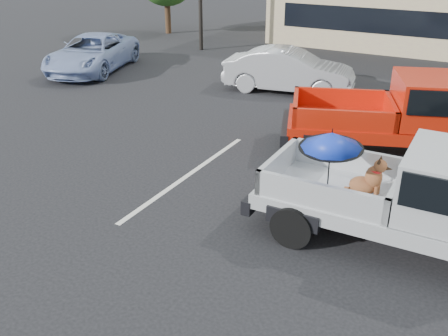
# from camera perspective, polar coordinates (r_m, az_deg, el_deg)

# --- Properties ---
(ground) EXTENTS (90.00, 90.00, 0.00)m
(ground) POSITION_cam_1_polar(r_m,az_deg,el_deg) (8.69, 5.64, -10.00)
(ground) COLOR black
(ground) RESTS_ON ground
(stripe_left) EXTENTS (0.12, 5.00, 0.01)m
(stripe_left) POSITION_cam_1_polar(r_m,az_deg,el_deg) (11.45, -4.05, -0.77)
(stripe_left) COLOR silver
(stripe_left) RESTS_ON ground
(silver_pickup) EXTENTS (5.70, 2.15, 2.06)m
(silver_pickup) POSITION_cam_1_polar(r_m,az_deg,el_deg) (8.93, 23.32, -3.25)
(silver_pickup) COLOR black
(silver_pickup) RESTS_ON ground
(red_pickup) EXTENTS (6.32, 4.00, 1.97)m
(red_pickup) POSITION_cam_1_polar(r_m,az_deg,el_deg) (13.07, 21.82, 5.84)
(red_pickup) COLOR black
(red_pickup) RESTS_ON ground
(silver_sedan) EXTENTS (4.68, 2.35, 1.47)m
(silver_sedan) POSITION_cam_1_polar(r_m,az_deg,el_deg) (17.78, 7.42, 11.00)
(silver_sedan) COLOR #ADAFB4
(silver_sedan) RESTS_ON ground
(blue_suv) EXTENTS (3.74, 5.55, 1.41)m
(blue_suv) POSITION_cam_1_polar(r_m,az_deg,el_deg) (21.21, -14.83, 12.57)
(blue_suv) COLOR #879BC9
(blue_suv) RESTS_ON ground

